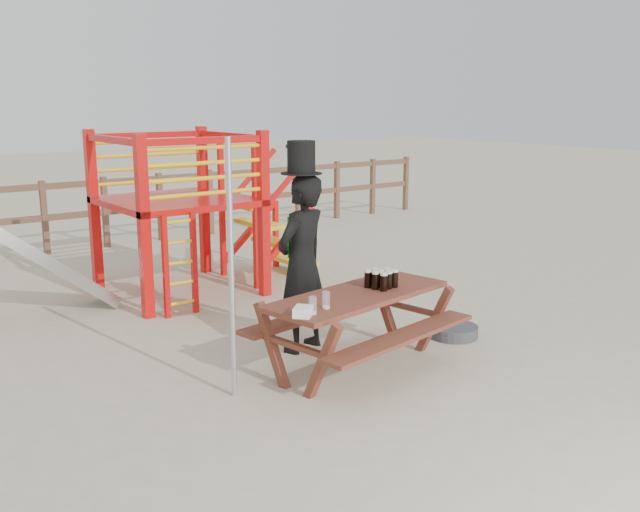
{
  "coord_description": "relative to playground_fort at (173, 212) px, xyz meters",
  "views": [
    {
      "loc": [
        -3.78,
        -4.71,
        2.48
      ],
      "look_at": [
        0.38,
        0.8,
        0.95
      ],
      "focal_mm": 40.0,
      "sensor_mm": 36.0,
      "label": 1
    }
  ],
  "objects": [
    {
      "name": "ground",
      "position": [
        -0.12,
        -3.58,
        -1.07
      ],
      "size": [
        60.0,
        60.0,
        0.0
      ],
      "primitive_type": "plane",
      "color": "#BFB194",
      "rests_on": "ground"
    },
    {
      "name": "back_fence",
      "position": [
        -0.12,
        3.42,
        -0.34
      ],
      "size": [
        15.09,
        0.09,
        1.2
      ],
      "color": "brown",
      "rests_on": "ground"
    },
    {
      "name": "playground_fort",
      "position": [
        0.0,
        0.0,
        0.0
      ],
      "size": [
        4.71,
        1.84,
        2.1
      ],
      "color": "red",
      "rests_on": "ground"
    },
    {
      "name": "picnic_table",
      "position": [
        0.19,
        -3.44,
        -0.61
      ],
      "size": [
        2.06,
        1.58,
        0.73
      ],
      "rotation": [
        0.0,
        0.0,
        0.16
      ],
      "color": "brown",
      "rests_on": "ground"
    },
    {
      "name": "man_with_hat",
      "position": [
        0.07,
        -2.72,
        -0.14
      ],
      "size": [
        0.74,
        0.6,
        2.09
      ],
      "rotation": [
        0.0,
        0.0,
        3.45
      ],
      "color": "black",
      "rests_on": "ground"
    },
    {
      "name": "metal_pole",
      "position": [
        -1.07,
        -3.32,
        0.02
      ],
      "size": [
        0.05,
        0.05,
        2.19
      ],
      "primitive_type": "cylinder",
      "color": "#B2B2B7",
      "rests_on": "ground"
    },
    {
      "name": "parasol_base",
      "position": [
        1.58,
        -3.38,
        -1.01
      ],
      "size": [
        0.52,
        0.52,
        0.22
      ],
      "color": "#3A3B40",
      "rests_on": "ground"
    },
    {
      "name": "paper_bag",
      "position": [
        -0.63,
        -3.72,
        -0.31
      ],
      "size": [
        0.23,
        0.22,
        0.08
      ],
      "primitive_type": "cube",
      "rotation": [
        0.0,
        0.0,
        0.73
      ],
      "color": "white",
      "rests_on": "picnic_table"
    },
    {
      "name": "stout_pints",
      "position": [
        0.49,
        -3.43,
        -0.26
      ],
      "size": [
        0.28,
        0.26,
        0.17
      ],
      "color": "black",
      "rests_on": "picnic_table"
    },
    {
      "name": "empty_glasses",
      "position": [
        -0.44,
        -3.69,
        -0.28
      ],
      "size": [
        0.25,
        0.13,
        0.15
      ],
      "color": "silver",
      "rests_on": "picnic_table"
    }
  ]
}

